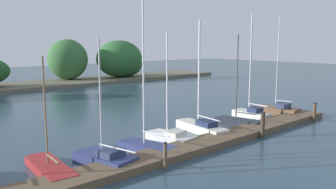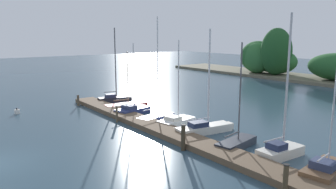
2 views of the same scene
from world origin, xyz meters
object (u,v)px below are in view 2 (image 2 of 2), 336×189
at_px(sailboat_3, 157,115).
at_px(sailboat_4, 177,120).
at_px(sailboat_1, 127,105).
at_px(mooring_piling_0, 78,100).
at_px(mooring_piling_1, 117,114).
at_px(mooring_piling_3, 286,179).
at_px(sailboat_0, 115,98).
at_px(sailboat_2, 133,110).
at_px(sailboat_6, 237,142).
at_px(sailboat_5, 206,127).
at_px(sailboat_8, 327,169).
at_px(sailboat_7, 281,148).
at_px(channel_buoy_1, 17,111).
at_px(mooring_piling_2, 183,137).

xyz_separation_m(sailboat_3, sailboat_4, (1.99, 0.37, -0.03)).
xyz_separation_m(sailboat_1, mooring_piling_0, (-3.32, -3.24, 0.28)).
xyz_separation_m(mooring_piling_0, mooring_piling_1, (7.22, 0.09, 0.11)).
height_order(sailboat_4, mooring_piling_3, sailboat_4).
bearing_deg(sailboat_0, sailboat_4, -77.34).
bearing_deg(sailboat_2, sailboat_6, -98.93).
distance_m(sailboat_1, sailboat_4, 7.07).
xyz_separation_m(sailboat_3, mooring_piling_0, (-8.40, -2.95, 0.17)).
bearing_deg(sailboat_5, sailboat_4, 102.38).
height_order(sailboat_3, mooring_piling_0, sailboat_3).
xyz_separation_m(mooring_piling_1, mooring_piling_3, (14.23, 0.07, 0.04)).
distance_m(sailboat_5, mooring_piling_3, 8.91).
bearing_deg(mooring_piling_0, sailboat_0, 82.62).
bearing_deg(mooring_piling_1, sailboat_5, 29.80).
relative_size(sailboat_1, sailboat_8, 0.68).
relative_size(sailboat_1, mooring_piling_1, 4.05).
height_order(sailboat_0, sailboat_5, sailboat_0).
distance_m(sailboat_4, sailboat_7, 8.47).
xyz_separation_m(sailboat_1, mooring_piling_3, (18.13, -3.08, 0.43)).
bearing_deg(sailboat_5, sailboat_2, 106.16).
distance_m(sailboat_0, sailboat_3, 7.96).
bearing_deg(sailboat_7, sailboat_2, 98.87).
xyz_separation_m(sailboat_4, sailboat_8, (11.23, -0.15, 0.07)).
bearing_deg(sailboat_0, sailboat_3, -80.34).
distance_m(mooring_piling_0, channel_buoy_1, 5.24).
bearing_deg(mooring_piling_3, sailboat_1, 170.36).
distance_m(sailboat_8, channel_buoy_1, 23.35).
bearing_deg(sailboat_8, sailboat_6, 83.65).
relative_size(sailboat_6, sailboat_7, 0.80).
bearing_deg(mooring_piling_2, sailboat_5, 116.71).
bearing_deg(sailboat_8, sailboat_3, 83.52).
height_order(sailboat_0, mooring_piling_2, sailboat_0).
bearing_deg(sailboat_1, mooring_piling_1, -123.34).
bearing_deg(sailboat_5, mooring_piling_3, -103.81).
distance_m(sailboat_2, mooring_piling_2, 9.58).
relative_size(sailboat_0, sailboat_8, 0.96).
height_order(sailboat_3, sailboat_4, sailboat_3).
height_order(sailboat_2, mooring_piling_3, sailboat_2).
height_order(sailboat_3, sailboat_5, sailboat_3).
bearing_deg(sailboat_7, sailboat_1, 95.29).
bearing_deg(sailboat_1, mooring_piling_3, -94.08).
bearing_deg(mooring_piling_3, mooring_piling_1, -179.73).
bearing_deg(sailboat_8, mooring_piling_0, 90.89).
relative_size(sailboat_3, mooring_piling_1, 6.30).
relative_size(sailboat_2, sailboat_8, 0.78).
xyz_separation_m(sailboat_5, mooring_piling_3, (8.25, -3.36, 0.26)).
height_order(sailboat_0, mooring_piling_0, sailboat_0).
xyz_separation_m(sailboat_1, sailboat_7, (15.53, 0.49, 0.25)).
relative_size(mooring_piling_0, channel_buoy_1, 2.04).
distance_m(sailboat_2, mooring_piling_1, 2.89).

